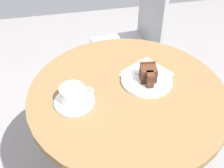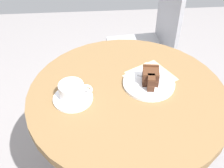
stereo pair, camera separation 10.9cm
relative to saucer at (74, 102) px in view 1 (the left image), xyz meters
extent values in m
cylinder|color=brown|center=(0.22, 0.02, -0.02)|extent=(0.80, 0.80, 0.03)
cylinder|color=silver|center=(0.22, 0.02, -0.37)|extent=(0.07, 0.07, 0.67)
cylinder|color=white|center=(0.00, 0.00, 0.00)|extent=(0.15, 0.15, 0.01)
cylinder|color=white|center=(0.00, 0.01, 0.03)|extent=(0.10, 0.10, 0.06)
cylinder|color=#D6B789|center=(0.00, 0.01, 0.06)|extent=(0.09, 0.09, 0.00)
torus|color=white|center=(0.05, 0.01, 0.03)|extent=(0.05, 0.01, 0.05)
cube|color=silver|center=(0.03, -0.03, 0.01)|extent=(0.06, 0.06, 0.00)
ellipsoid|color=silver|center=(0.00, -0.06, 0.01)|extent=(0.02, 0.02, 0.00)
cylinder|color=white|center=(0.31, 0.06, 0.00)|extent=(0.21, 0.21, 0.01)
cube|color=#422619|center=(0.31, 0.06, 0.02)|extent=(0.07, 0.07, 0.02)
cube|color=#422619|center=(0.31, 0.03, 0.02)|extent=(0.03, 0.04, 0.02)
cube|color=#4C2B19|center=(0.31, 0.06, 0.03)|extent=(0.07, 0.07, 0.01)
cube|color=#4C2B19|center=(0.31, 0.03, 0.03)|extent=(0.03, 0.04, 0.01)
cube|color=#422619|center=(0.31, 0.06, 0.05)|extent=(0.07, 0.07, 0.02)
cube|color=#422619|center=(0.31, 0.03, 0.05)|extent=(0.03, 0.04, 0.02)
cube|color=#4C2B19|center=(0.31, 0.06, 0.07)|extent=(0.07, 0.07, 0.01)
cube|color=#4C2B19|center=(0.31, 0.03, 0.07)|extent=(0.03, 0.04, 0.01)
cube|color=#4C2B19|center=(0.32, 0.09, 0.04)|extent=(0.06, 0.02, 0.07)
cube|color=silver|center=(0.32, 0.09, 0.01)|extent=(0.10, 0.05, 0.00)
cube|color=silver|center=(0.38, 0.06, 0.01)|extent=(0.04, 0.03, 0.00)
cube|color=tan|center=(0.33, 0.12, 0.00)|extent=(0.23, 0.23, 0.00)
cube|color=tan|center=(0.31, 0.11, 0.00)|extent=(0.21, 0.21, 0.00)
cylinder|color=#9E9EA3|center=(0.21, 0.88, -0.51)|extent=(0.02, 0.02, 0.43)
cylinder|color=#9E9EA3|center=(0.24, 0.56, -0.51)|extent=(0.02, 0.02, 0.43)
cylinder|color=#9E9EA3|center=(0.53, 0.91, -0.51)|extent=(0.02, 0.02, 0.43)
cylinder|color=#9E9EA3|center=(0.56, 0.59, -0.51)|extent=(0.02, 0.02, 0.43)
cube|color=#9E9EA3|center=(0.38, 0.74, -0.29)|extent=(0.41, 0.41, 0.02)
cube|color=#9E9EA3|center=(0.56, 0.75, -0.08)|extent=(0.06, 0.36, 0.41)
camera|label=1|loc=(-0.02, -0.78, 0.75)|focal=45.00mm
camera|label=2|loc=(0.09, -0.80, 0.75)|focal=45.00mm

